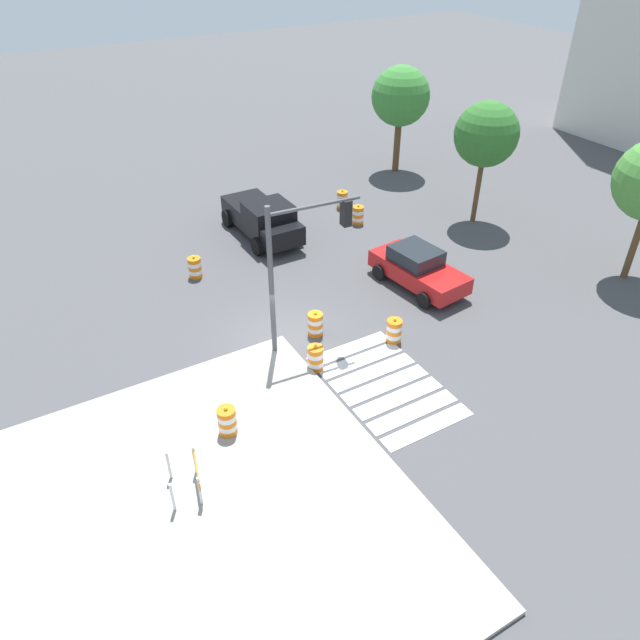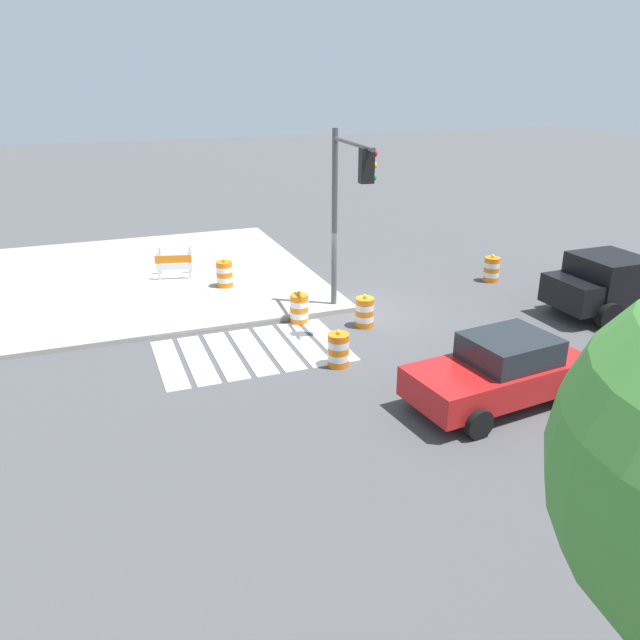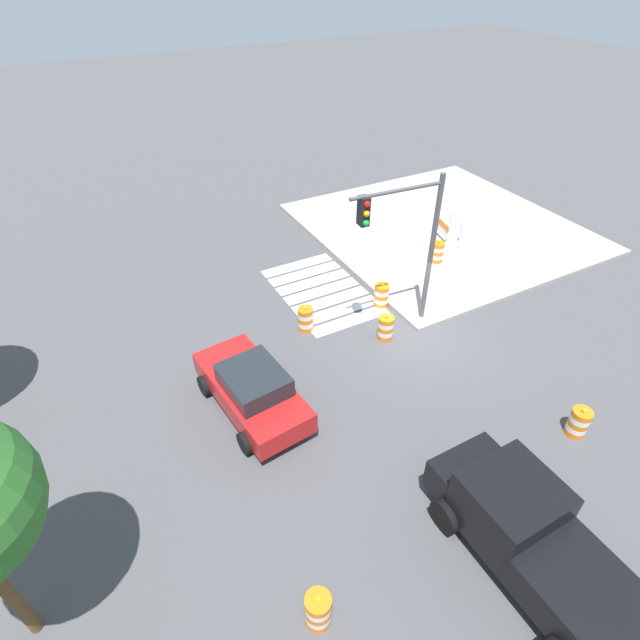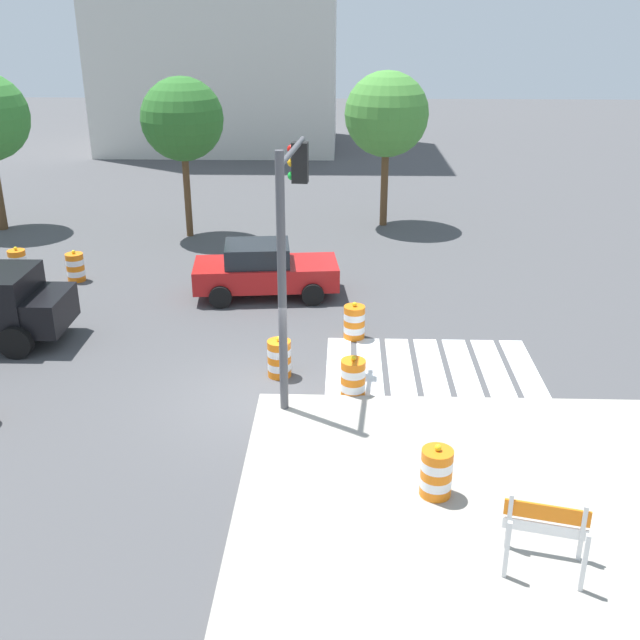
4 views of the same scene
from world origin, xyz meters
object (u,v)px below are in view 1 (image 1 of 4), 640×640
(traffic_barrel_near_corner, at_px, (315,358))
(street_tree_streetside_mid, at_px, (486,135))
(traffic_barrel_crosswalk_end, at_px, (195,267))
(construction_barricade, at_px, (191,474))
(traffic_barrel_lane_center, at_px, (358,215))
(pickup_truck, at_px, (264,219))
(traffic_barrel_on_sidewalk, at_px, (227,421))
(street_tree_streetside_far, at_px, (401,97))
(traffic_barrel_median_far, at_px, (315,324))
(traffic_light_pole, at_px, (302,249))
(sports_car, at_px, (418,268))
(traffic_barrel_median_near, at_px, (394,331))
(traffic_barrel_far_curb, at_px, (342,200))

(traffic_barrel_near_corner, xyz_separation_m, street_tree_streetside_mid, (-6.17, 12.72, 3.90))
(traffic_barrel_crosswalk_end, distance_m, construction_barricade, 11.61)
(traffic_barrel_lane_center, xyz_separation_m, construction_barricade, (11.74, -12.97, 0.27))
(construction_barricade, bearing_deg, pickup_truck, 146.93)
(traffic_barrel_on_sidewalk, relative_size, street_tree_streetside_far, 0.17)
(traffic_barrel_on_sidewalk, height_order, street_tree_streetside_far, street_tree_streetside_far)
(traffic_barrel_median_far, relative_size, traffic_light_pole, 0.19)
(traffic_barrel_near_corner, bearing_deg, street_tree_streetside_mid, 115.87)
(sports_car, relative_size, traffic_barrel_crosswalk_end, 4.39)
(traffic_barrel_crosswalk_end, relative_size, traffic_barrel_median_near, 1.00)
(sports_car, distance_m, traffic_barrel_crosswalk_end, 9.42)
(traffic_barrel_median_far, distance_m, street_tree_streetside_far, 17.71)
(traffic_light_pole, distance_m, street_tree_streetside_mid, 13.30)
(sports_car, bearing_deg, traffic_barrel_on_sidewalk, -68.30)
(traffic_barrel_crosswalk_end, height_order, traffic_barrel_lane_center, same)
(traffic_barrel_median_near, height_order, traffic_barrel_far_curb, same)
(pickup_truck, bearing_deg, traffic_barrel_on_sidewalk, -30.60)
(traffic_barrel_near_corner, xyz_separation_m, traffic_barrel_median_far, (-1.74, 0.99, 0.00))
(traffic_barrel_near_corner, distance_m, traffic_barrel_crosswalk_end, 8.07)
(traffic_light_pole, bearing_deg, street_tree_streetside_far, 133.36)
(street_tree_streetside_mid, bearing_deg, construction_barricade, -63.46)
(sports_car, relative_size, pickup_truck, 0.87)
(street_tree_streetside_far, bearing_deg, traffic_barrel_near_corner, -44.25)
(traffic_barrel_median_far, height_order, traffic_barrel_far_curb, same)
(sports_car, height_order, traffic_barrel_median_far, sports_car)
(sports_car, distance_m, pickup_truck, 7.99)
(street_tree_streetside_far, bearing_deg, traffic_barrel_on_sidewalk, -48.62)
(traffic_barrel_median_near, xyz_separation_m, traffic_light_pole, (-1.45, -2.94, 3.46))
(traffic_barrel_far_curb, bearing_deg, pickup_truck, -78.26)
(traffic_barrel_on_sidewalk, bearing_deg, traffic_light_pole, 124.25)
(traffic_barrel_near_corner, height_order, street_tree_streetside_mid, street_tree_streetside_mid)
(traffic_barrel_median_far, bearing_deg, traffic_barrel_lane_center, 137.43)
(traffic_barrel_median_far, relative_size, traffic_barrel_on_sidewalk, 1.00)
(traffic_barrel_near_corner, height_order, traffic_barrel_lane_center, same)
(traffic_light_pole, xyz_separation_m, street_tree_streetside_far, (-12.37, 13.09, 0.38))
(sports_car, distance_m, traffic_light_pole, 6.94)
(pickup_truck, relative_size, traffic_light_pole, 0.94)
(traffic_barrel_median_far, xyz_separation_m, traffic_barrel_lane_center, (-7.08, 6.50, 0.00))
(traffic_barrel_lane_center, distance_m, street_tree_streetside_mid, 7.04)
(traffic_barrel_median_far, bearing_deg, traffic_barrel_near_corner, -29.71)
(traffic_barrel_crosswalk_end, bearing_deg, street_tree_streetside_far, 111.47)
(traffic_barrel_far_curb, height_order, traffic_barrel_lane_center, same)
(street_tree_streetside_far, bearing_deg, sports_car, -32.22)
(pickup_truck, distance_m, street_tree_streetside_far, 11.83)
(traffic_barrel_median_near, distance_m, traffic_barrel_on_sidewalk, 7.23)
(street_tree_streetside_far, bearing_deg, pickup_truck, -69.37)
(traffic_barrel_median_far, height_order, street_tree_streetside_far, street_tree_streetside_far)
(pickup_truck, distance_m, traffic_barrel_lane_center, 4.83)
(traffic_barrel_crosswalk_end, bearing_deg, construction_barricade, -20.65)
(traffic_barrel_near_corner, bearing_deg, traffic_barrel_crosswalk_end, -170.14)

